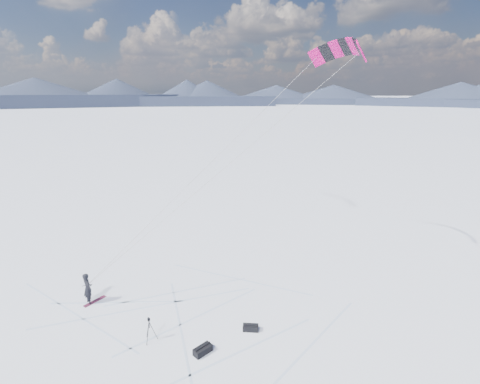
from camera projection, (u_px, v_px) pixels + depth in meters
name	position (u px, v px, depth m)	size (l,w,h in m)	color
ground	(160.00, 333.00, 17.43)	(1800.00, 1800.00, 0.00)	white
horizon_hills	(154.00, 248.00, 16.14)	(704.47, 706.88, 10.51)	black
snow_tracks	(151.00, 345.00, 16.59)	(17.62, 14.39, 0.01)	#ADBFD9
snowkiter	(90.00, 303.00, 19.91)	(0.68, 0.45, 1.86)	black
snowboard	(95.00, 301.00, 20.02)	(1.34, 0.25, 0.04)	maroon
tripod	(149.00, 326.00, 16.67)	(0.60, 0.64, 1.25)	black
gear_bag_a	(203.00, 350.00, 16.02)	(0.97, 0.72, 0.39)	black
gear_bag_b	(251.00, 328.00, 17.56)	(0.87, 0.68, 0.36)	black
power_kite	(338.00, 53.00, 22.24)	(17.49, 5.09, 13.79)	#CC0664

